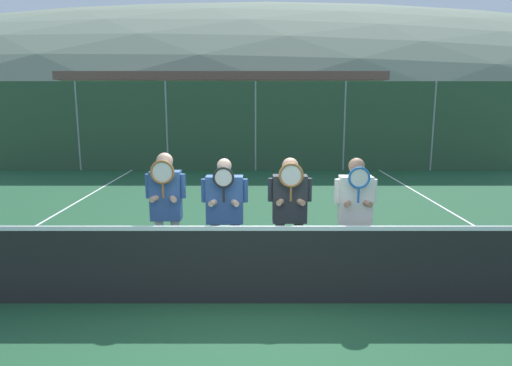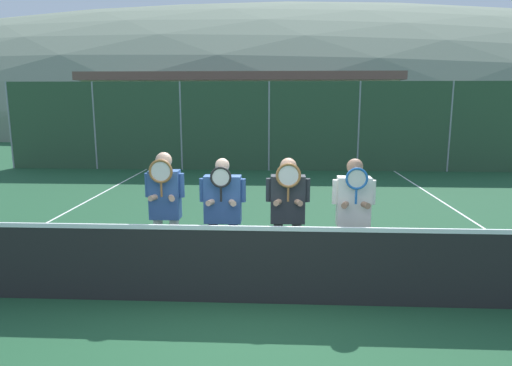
{
  "view_description": "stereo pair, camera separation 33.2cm",
  "coord_description": "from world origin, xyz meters",
  "px_view_note": "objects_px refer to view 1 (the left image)",
  "views": [
    {
      "loc": [
        0.02,
        -5.27,
        2.49
      ],
      "look_at": [
        0.04,
        0.94,
        1.34
      ],
      "focal_mm": 32.0,
      "sensor_mm": 36.0,
      "label": 1
    },
    {
      "loc": [
        0.35,
        -5.26,
        2.49
      ],
      "look_at": [
        0.04,
        0.94,
        1.34
      ],
      "focal_mm": 32.0,
      "sensor_mm": 36.0,
      "label": 2
    }
  ],
  "objects_px": {
    "car_far_left": "(105,139)",
    "car_center": "(365,139)",
    "player_center_left": "(223,209)",
    "player_center_right": "(288,207)",
    "car_left_of_center": "(234,138)",
    "player_leftmost": "(165,205)",
    "player_rightmost": "(353,210)"
  },
  "relations": [
    {
      "from": "player_rightmost",
      "to": "car_left_of_center",
      "type": "relative_size",
      "value": 0.39
    },
    {
      "from": "car_far_left",
      "to": "car_left_of_center",
      "type": "height_order",
      "value": "car_left_of_center"
    },
    {
      "from": "player_center_right",
      "to": "player_center_left",
      "type": "bearing_deg",
      "value": -177.83
    },
    {
      "from": "player_center_right",
      "to": "player_rightmost",
      "type": "xyz_separation_m",
      "value": [
        0.86,
        -0.14,
        -0.01
      ]
    },
    {
      "from": "player_center_left",
      "to": "player_center_right",
      "type": "relative_size",
      "value": 1.0
    },
    {
      "from": "car_left_of_center",
      "to": "car_center",
      "type": "bearing_deg",
      "value": -2.23
    },
    {
      "from": "car_far_left",
      "to": "player_center_left",
      "type": "bearing_deg",
      "value": -65.35
    },
    {
      "from": "player_center_left",
      "to": "car_far_left",
      "type": "relative_size",
      "value": 0.37
    },
    {
      "from": "player_rightmost",
      "to": "car_center",
      "type": "xyz_separation_m",
      "value": [
        3.01,
        11.98,
        -0.1
      ]
    },
    {
      "from": "player_rightmost",
      "to": "player_center_right",
      "type": "bearing_deg",
      "value": 170.84
    },
    {
      "from": "car_left_of_center",
      "to": "car_center",
      "type": "relative_size",
      "value": 0.94
    },
    {
      "from": "player_center_left",
      "to": "player_center_right",
      "type": "bearing_deg",
      "value": 2.17
    },
    {
      "from": "car_far_left",
      "to": "car_center",
      "type": "height_order",
      "value": "car_center"
    },
    {
      "from": "player_center_right",
      "to": "car_center",
      "type": "xyz_separation_m",
      "value": [
        3.87,
        11.84,
        -0.11
      ]
    },
    {
      "from": "car_left_of_center",
      "to": "player_center_left",
      "type": "bearing_deg",
      "value": -88.18
    },
    {
      "from": "player_leftmost",
      "to": "player_center_left",
      "type": "xyz_separation_m",
      "value": [
        0.8,
        -0.04,
        -0.05
      ]
    },
    {
      "from": "player_leftmost",
      "to": "player_center_right",
      "type": "xyz_separation_m",
      "value": [
        1.69,
        -0.01,
        -0.03
      ]
    },
    {
      "from": "player_center_right",
      "to": "car_center",
      "type": "distance_m",
      "value": 12.46
    },
    {
      "from": "player_leftmost",
      "to": "car_left_of_center",
      "type": "distance_m",
      "value": 12.04
    },
    {
      "from": "player_rightmost",
      "to": "car_left_of_center",
      "type": "xyz_separation_m",
      "value": [
        -2.13,
        12.18,
        -0.09
      ]
    },
    {
      "from": "car_center",
      "to": "car_left_of_center",
      "type": "bearing_deg",
      "value": 177.77
    },
    {
      "from": "car_far_left",
      "to": "player_rightmost",
      "type": "bearing_deg",
      "value": -59.04
    },
    {
      "from": "player_leftmost",
      "to": "player_center_right",
      "type": "relative_size",
      "value": 1.04
    },
    {
      "from": "player_center_left",
      "to": "player_center_right",
      "type": "distance_m",
      "value": 0.89
    },
    {
      "from": "car_left_of_center",
      "to": "player_leftmost",
      "type": "bearing_deg",
      "value": -92.01
    },
    {
      "from": "player_center_left",
      "to": "car_center",
      "type": "height_order",
      "value": "car_center"
    },
    {
      "from": "player_center_left",
      "to": "car_left_of_center",
      "type": "distance_m",
      "value": 12.08
    },
    {
      "from": "car_left_of_center",
      "to": "player_center_right",
      "type": "bearing_deg",
      "value": -83.99
    },
    {
      "from": "player_center_right",
      "to": "car_left_of_center",
      "type": "bearing_deg",
      "value": 96.01
    },
    {
      "from": "player_rightmost",
      "to": "car_far_left",
      "type": "relative_size",
      "value": 0.37
    },
    {
      "from": "car_far_left",
      "to": "car_center",
      "type": "distance_m",
      "value": 10.24
    },
    {
      "from": "car_far_left",
      "to": "car_center",
      "type": "xyz_separation_m",
      "value": [
        10.24,
        -0.07,
        0.0
      ]
    }
  ]
}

